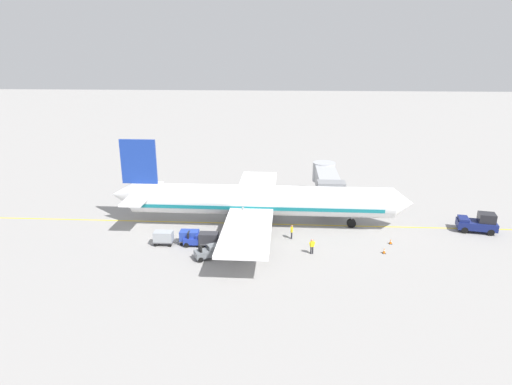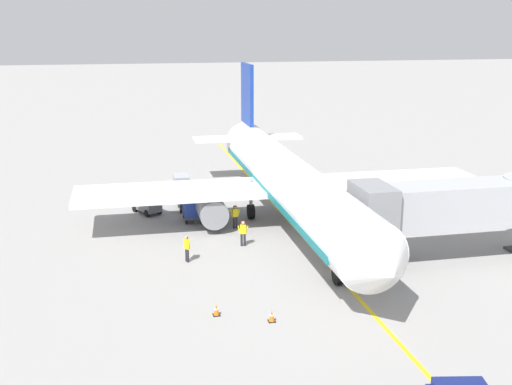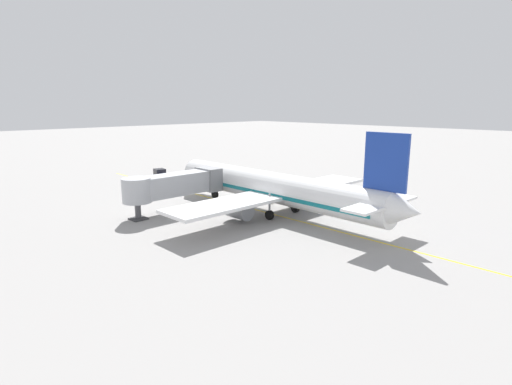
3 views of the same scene
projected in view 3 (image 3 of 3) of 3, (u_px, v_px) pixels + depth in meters
The scene contains 16 objects.
ground_plane at pixel (262, 211), 50.97m from camera, with size 400.00×400.00×0.00m, color gray.
gate_lead_in_line at pixel (262, 211), 50.97m from camera, with size 0.24×80.00×0.01m, color gold.
parked_airliner at pixel (273, 188), 49.44m from camera, with size 30.04×37.23×10.63m.
jet_bridge at pixel (174, 185), 50.09m from camera, with size 13.15×3.50×4.98m.
pushback_tractor at pixel (162, 177), 68.75m from camera, with size 3.00×4.74×2.40m.
baggage_tug_lead at pixel (349, 208), 49.85m from camera, with size 1.31×2.52×1.62m.
baggage_tug_trailing at pixel (350, 201), 53.26m from camera, with size 2.26×2.77×1.62m.
baggage_cart_front at pixel (320, 200), 52.86m from camera, with size 1.30×2.90×1.58m.
baggage_cart_second_in_train at pixel (339, 204), 50.87m from camera, with size 1.30×2.90×1.58m.
baggage_cart_third_in_train at pixel (352, 208), 48.93m from camera, with size 1.30×2.90×1.58m.
baggage_cart_tail_end at pixel (376, 212), 47.21m from camera, with size 1.30×2.90×1.58m.
ground_crew_wing_walker at pixel (292, 200), 52.71m from camera, with size 0.73×0.29×1.69m.
ground_crew_loader at pixel (279, 189), 59.65m from camera, with size 0.35×0.71×1.69m.
ground_crew_marshaller at pixel (271, 195), 55.51m from camera, with size 0.73×0.29×1.69m.
safety_cone_nose_left at pixel (241, 187), 64.83m from camera, with size 0.36×0.36×0.59m.
safety_cone_nose_right at pixel (224, 188), 63.98m from camera, with size 0.36×0.36×0.59m.
Camera 3 is at (-34.94, -34.76, 13.20)m, focal length 28.41 mm.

